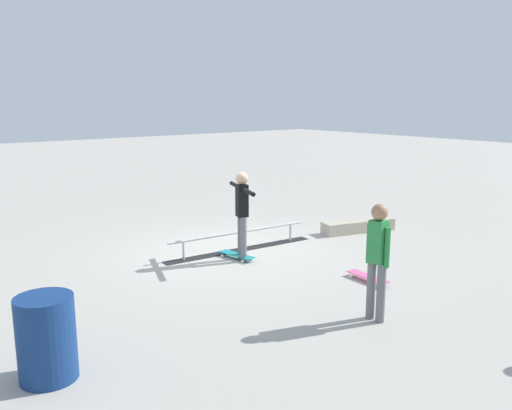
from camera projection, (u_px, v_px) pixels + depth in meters
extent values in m
plane|color=#ADA89E|center=(230.00, 252.00, 10.54)|extent=(60.00, 60.00, 0.00)
cube|color=black|center=(240.00, 250.00, 10.67)|extent=(3.31, 0.50, 0.01)
cylinder|color=#B7B7BC|center=(290.00, 232.00, 11.32)|extent=(0.04, 0.04, 0.37)
cylinder|color=#B7B7BC|center=(184.00, 251.00, 9.95)|extent=(0.04, 0.04, 0.37)
cylinder|color=#B7B7BC|center=(240.00, 232.00, 10.60)|extent=(3.13, 0.30, 0.05)
cube|color=#B2A893|center=(358.00, 226.00, 12.12)|extent=(1.79, 0.85, 0.27)
cylinder|color=slate|center=(243.00, 240.00, 9.86)|extent=(0.16, 0.16, 0.84)
cylinder|color=slate|center=(241.00, 237.00, 10.01)|extent=(0.16, 0.16, 0.84)
cube|color=black|center=(242.00, 201.00, 9.79)|extent=(0.26, 0.27, 0.60)
sphere|color=tan|center=(242.00, 178.00, 9.71)|extent=(0.23, 0.23, 0.23)
cylinder|color=black|center=(248.00, 192.00, 9.39)|extent=(0.26, 0.55, 0.08)
cylinder|color=black|center=(236.00, 185.00, 10.11)|extent=(0.26, 0.55, 0.08)
cube|color=teal|center=(237.00, 255.00, 10.09)|extent=(0.32, 0.82, 0.02)
cylinder|color=white|center=(251.00, 259.00, 10.00)|extent=(0.04, 0.06, 0.05)
cylinder|color=white|center=(243.00, 262.00, 9.84)|extent=(0.04, 0.06, 0.05)
cylinder|color=white|center=(231.00, 253.00, 10.37)|extent=(0.04, 0.06, 0.05)
cylinder|color=white|center=(222.00, 256.00, 10.20)|extent=(0.04, 0.06, 0.05)
cylinder|color=slate|center=(371.00, 290.00, 7.30)|extent=(0.13, 0.13, 0.82)
cylinder|color=slate|center=(381.00, 293.00, 7.18)|extent=(0.13, 0.13, 0.82)
cube|color=#2D8C42|center=(378.00, 242.00, 7.10)|extent=(0.20, 0.22, 0.58)
sphere|color=#A87A56|center=(380.00, 212.00, 7.03)|extent=(0.22, 0.22, 0.22)
cylinder|color=#2D8C42|center=(369.00, 243.00, 7.22)|extent=(0.08, 0.08, 0.55)
cylinder|color=#2D8C42|center=(387.00, 248.00, 7.01)|extent=(0.08, 0.08, 0.55)
cube|color=#E05993|center=(368.00, 277.00, 8.85)|extent=(0.25, 0.81, 0.02)
cylinder|color=white|center=(351.00, 276.00, 9.02)|extent=(0.03, 0.06, 0.05)
cylinder|color=white|center=(361.00, 274.00, 9.15)|extent=(0.03, 0.06, 0.05)
cylinder|color=white|center=(375.00, 286.00, 8.58)|extent=(0.03, 0.06, 0.05)
cylinder|color=white|center=(385.00, 283.00, 8.71)|extent=(0.03, 0.06, 0.05)
cylinder|color=navy|center=(46.00, 338.00, 5.71)|extent=(0.62, 0.62, 0.94)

